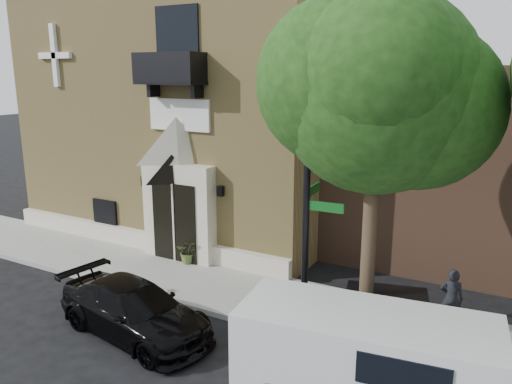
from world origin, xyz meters
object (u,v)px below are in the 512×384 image
Objects in this scene: street_sign at (307,208)px; dumpster at (385,316)px; cargo_van at (374,359)px; pedestrian_near at (451,299)px; black_sedan at (134,310)px; fire_hydrant at (308,310)px.

street_sign reaches higher than dumpster.
cargo_van reaches higher than dumpster.
pedestrian_near is (3.06, 1.77, -2.29)m from street_sign.
cargo_van reaches higher than black_sedan.
black_sedan is 7.65m from pedestrian_near.
cargo_van is 3.80m from pedestrian_near.
street_sign reaches higher than cargo_van.
fire_hydrant is 0.55× the size of pedestrian_near.
pedestrian_near is (6.68, 3.73, 0.27)m from black_sedan.
street_sign is at bearing -52.38° from black_sedan.
dumpster is at bearing 7.09° from fire_hydrant.
fire_hydrant is (-0.01, 0.20, -2.64)m from street_sign.
dumpster is (-0.40, 2.36, -0.33)m from cargo_van.
street_sign reaches higher than pedestrian_near.
fire_hydrant is at bearing -49.91° from black_sedan.
black_sedan is 4.21m from fire_hydrant.
pedestrian_near is at bearing -51.60° from black_sedan.
street_sign is (3.62, 1.96, 2.57)m from black_sedan.
dumpster is (5.45, 2.39, 0.11)m from black_sedan.
street_sign is at bearing -87.49° from fire_hydrant.
black_sedan is at bearing 173.17° from cargo_van.
street_sign is at bearing 178.84° from dumpster.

